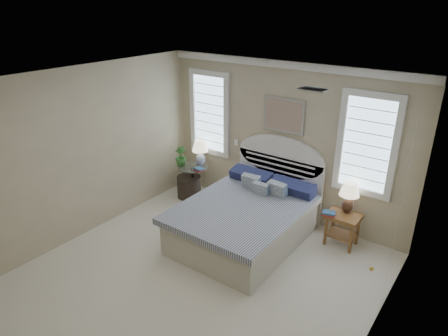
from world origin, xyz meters
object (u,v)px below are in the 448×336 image
lamp_left (200,150)px  side_table_left (193,178)px  lamp_right (349,194)px  floor_pot (189,187)px  bed (248,216)px  nightstand_right (343,223)px

lamp_left → side_table_left: bearing=-112.0°
lamp_left → lamp_right: (2.89, 0.07, -0.10)m
floor_pot → bed: bearing=-17.5°
side_table_left → lamp_right: 2.99m
floor_pot → lamp_right: bearing=5.2°
bed → lamp_left: (-1.59, 0.75, 0.55)m
side_table_left → floor_pot: (-0.07, -0.05, -0.18)m
side_table_left → nightstand_right: bearing=1.9°
lamp_left → nightstand_right: bearing=-1.1°
floor_pot → side_table_left: bearing=37.6°
bed → side_table_left: bed is taller
nightstand_right → lamp_right: bearing=89.8°
nightstand_right → lamp_left: lamp_left is taller
nightstand_right → lamp_left: (-2.89, 0.06, 0.55)m
bed → nightstand_right: (1.30, 0.69, 0.00)m
bed → side_table_left: 1.75m
bed → floor_pot: 1.81m
bed → nightstand_right: size_ratio=4.29×
nightstand_right → lamp_right: lamp_right is taller
side_table_left → lamp_right: bearing=4.3°
side_table_left → lamp_left: lamp_left is taller
floor_pot → nightstand_right: bearing=2.9°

